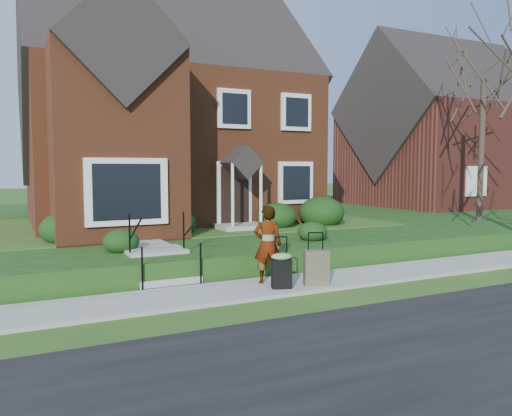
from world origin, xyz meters
TOP-DOWN VIEW (x-y plane):
  - ground at (0.00, 0.00)m, footprint 120.00×120.00m
  - street at (0.00, -5.00)m, footprint 60.00×6.00m
  - sidewalk at (0.00, 0.00)m, footprint 60.00×1.60m
  - terrace at (4.00, 10.90)m, footprint 44.00×20.00m
  - walkway at (-2.50, 5.00)m, footprint 1.20×6.00m
  - main_house at (-0.21, 9.61)m, footprint 10.40×10.20m
  - neighbour_house at (16.00, 11.00)m, footprint 9.40×8.00m
  - front_steps at (-2.50, 1.84)m, footprint 1.40×2.02m
  - foundation_shrubs at (1.02, 4.95)m, footprint 10.06×4.16m
  - woman at (-0.50, 0.21)m, footprint 0.74×0.63m
  - suitcase_black at (-0.47, -0.35)m, footprint 0.55×0.50m
  - suitcase_olive at (0.36, -0.43)m, footprint 0.60×0.46m
  - tree_gap at (10.64, 3.93)m, footprint 5.86×5.86m

SIDE VIEW (x-z plane):
  - ground at x=0.00m, z-range 0.00..0.00m
  - street at x=0.00m, z-range 0.00..0.01m
  - sidewalk at x=0.00m, z-range 0.00..0.08m
  - terrace at x=4.00m, z-range 0.00..0.60m
  - suitcase_olive at x=0.36m, z-range -0.11..1.05m
  - front_steps at x=-2.50m, z-range -0.28..1.22m
  - suitcase_black at x=-0.47m, z-range -0.04..1.06m
  - walkway at x=-2.50m, z-range 0.60..0.66m
  - woman at x=-0.50m, z-range 0.08..1.81m
  - foundation_shrubs at x=1.02m, z-range 0.51..1.65m
  - neighbour_house at x=16.00m, z-range 0.65..9.85m
  - main_house at x=-0.21m, z-range 0.56..9.96m
  - tree_gap at x=10.64m, z-range 2.27..10.64m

